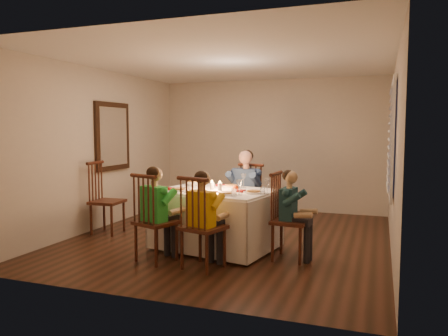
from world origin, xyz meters
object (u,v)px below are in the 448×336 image
(serving_bowl, at_px, (193,183))
(chair_near_left, at_px, (157,261))
(chair_end, at_px, (290,259))
(chair_adult, at_px, (245,235))
(child_green, at_px, (157,261))
(dining_table, at_px, (216,207))
(chair_extra, at_px, (108,233))
(adult, at_px, (245,235))
(child_yellow, at_px, (203,268))
(chair_near_right, at_px, (203,268))
(child_teal, at_px, (290,259))

(serving_bowl, bearing_deg, chair_near_left, -88.85)
(chair_end, bearing_deg, chair_adult, 46.14)
(child_green, bearing_deg, serving_bowl, -69.68)
(chair_adult, bearing_deg, dining_table, -93.10)
(dining_table, relative_size, serving_bowl, 7.63)
(chair_extra, xyz_separation_m, child_green, (1.41, -1.02, 0.00))
(chair_end, xyz_separation_m, adult, (-0.89, 1.00, 0.00))
(child_yellow, bearing_deg, chair_adult, -74.55)
(chair_near_right, xyz_separation_m, child_yellow, (0.00, 0.00, 0.00))
(dining_table, xyz_separation_m, serving_bowl, (-0.51, 0.39, 0.26))
(chair_near_left, height_order, adult, adult)
(chair_near_right, height_order, chair_end, same)
(dining_table, height_order, chair_near_left, dining_table)
(chair_near_left, xyz_separation_m, chair_end, (1.54, 0.63, 0.00))
(child_teal, bearing_deg, chair_near_right, 132.42)
(child_green, relative_size, child_yellow, 1.02)
(child_yellow, relative_size, child_teal, 1.02)
(chair_near_right, distance_m, child_green, 0.66)
(adult, relative_size, child_green, 1.11)
(dining_table, xyz_separation_m, child_yellow, (0.17, -0.86, -0.57))
(adult, bearing_deg, child_yellow, -81.80)
(child_green, bearing_deg, child_yellow, -166.47)
(child_teal, bearing_deg, child_green, 116.62)
(chair_near_right, height_order, child_yellow, child_yellow)
(dining_table, height_order, adult, dining_table)
(chair_end, distance_m, child_yellow, 1.13)
(serving_bowl, bearing_deg, child_yellow, -61.56)
(dining_table, distance_m, chair_near_right, 1.05)
(dining_table, xyz_separation_m, chair_end, (1.06, -0.17, -0.57))
(chair_near_left, relative_size, serving_bowl, 4.87)
(dining_table, bearing_deg, chair_near_left, -110.81)
(chair_extra, relative_size, adult, 0.86)
(child_green, xyz_separation_m, serving_bowl, (-0.02, 1.19, 0.83))
(dining_table, relative_size, chair_end, 1.57)
(dining_table, distance_m, chair_end, 1.21)
(chair_near_left, distance_m, child_green, 0.00)
(chair_adult, relative_size, child_yellow, 0.95)
(dining_table, height_order, chair_end, dining_table)
(child_teal, bearing_deg, child_yellow, 132.42)
(chair_near_right, distance_m, child_yellow, 0.00)
(chair_near_left, relative_size, chair_extra, 0.97)
(chair_adult, distance_m, chair_end, 1.34)
(child_yellow, bearing_deg, child_green, 9.60)
(dining_table, distance_m, serving_bowl, 0.69)
(child_green, distance_m, serving_bowl, 1.45)
(adult, distance_m, child_yellow, 1.70)
(chair_near_right, bearing_deg, adult, -74.55)
(chair_adult, distance_m, chair_extra, 2.15)
(chair_extra, relative_size, child_yellow, 0.98)
(chair_end, height_order, child_yellow, child_yellow)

